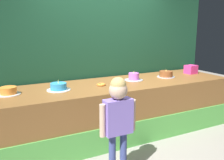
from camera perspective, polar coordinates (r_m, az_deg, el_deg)
name	(u,v)px	position (r m, az deg, el deg)	size (l,w,h in m)	color
ground_plane	(136,145)	(3.90, 5.50, -14.71)	(12.00, 12.00, 0.00)	gray
stage_platform	(119,108)	(4.17, 1.55, -6.50)	(3.92, 1.12, 0.86)	brown
curtain_backdrop	(102,49)	(4.55, -2.37, 7.06)	(4.56, 0.08, 2.72)	#19472D
child_figure	(118,113)	(2.89, 1.39, -7.67)	(0.47, 0.21, 1.21)	#3F4C8C
pink_box	(191,69)	(5.11, 17.61, 2.34)	(0.21, 0.18, 0.16)	#F53993
donut	(101,85)	(3.87, -2.49, -1.05)	(0.14, 0.14, 0.03)	orange
cake_far_left	(8,91)	(3.64, -22.65, -2.36)	(0.31, 0.31, 0.10)	silver
cake_center_left	(59,87)	(3.67, -12.15, -1.56)	(0.34, 0.34, 0.16)	white
cake_center_right	(134,77)	(4.27, 5.00, 0.68)	(0.32, 0.32, 0.17)	silver
cake_far_right	(166,74)	(4.63, 12.25, 1.29)	(0.32, 0.32, 0.15)	silver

